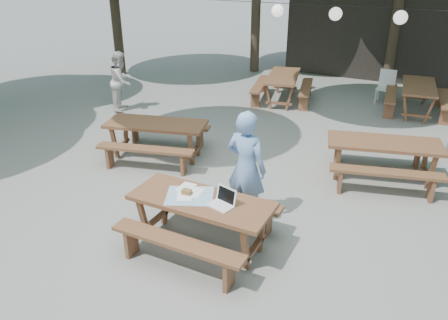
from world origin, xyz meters
TOP-DOWN VIEW (x-y plane):
  - ground at (0.00, 0.00)m, footprint 80.00×80.00m
  - pavilion at (0.50, 10.50)m, footprint 6.00×3.00m
  - main_picnic_table at (-0.06, -1.43)m, footprint 2.00×1.58m
  - picnic_table_nw at (-2.36, 0.79)m, footprint 2.25×2.02m
  - picnic_table_ne at (1.89, 1.84)m, footprint 2.24×2.01m
  - picnic_table_far_w at (-1.38, 5.55)m, footprint 1.97×2.21m
  - picnic_table_far_e at (2.11, 6.18)m, footprint 1.77×2.07m
  - woman at (0.22, -0.54)m, footprint 0.71×0.51m
  - second_person at (-4.95, 2.93)m, footprint 0.83×0.92m
  - plastic_chair at (1.23, 6.74)m, footprint 0.45×0.45m
  - laptop at (0.28, -1.43)m, footprint 0.39×0.34m
  - tabletop_clutter at (-0.26, -1.42)m, footprint 0.82×0.77m
  - paper_lanterns at (-0.19, 6.00)m, footprint 9.00×0.34m

SIDE VIEW (x-z plane):
  - ground at x=0.00m, z-range 0.00..0.00m
  - plastic_chair at x=1.23m, z-range -0.19..0.71m
  - main_picnic_table at x=-0.06m, z-range 0.01..0.76m
  - picnic_table_nw at x=-2.36m, z-range 0.01..0.76m
  - picnic_table_ne at x=1.89m, z-range 0.01..0.76m
  - picnic_table_far_w at x=-1.38m, z-range 0.01..0.76m
  - picnic_table_far_e at x=2.11m, z-range 0.01..0.76m
  - tabletop_clutter at x=-0.26m, z-range 0.72..0.80m
  - second_person at x=-4.95m, z-range 0.00..1.55m
  - laptop at x=0.28m, z-range 0.69..0.93m
  - woman at x=0.22m, z-range 0.00..1.80m
  - pavilion at x=0.50m, z-range 0.00..2.80m
  - paper_lanterns at x=-0.19m, z-range 2.21..2.59m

